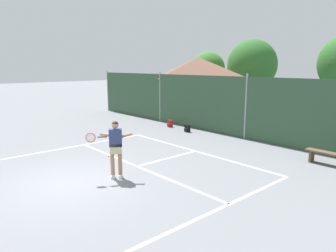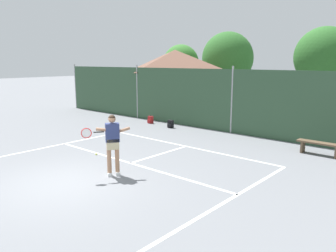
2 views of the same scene
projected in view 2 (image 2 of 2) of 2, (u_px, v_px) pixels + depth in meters
ground_plane at (66, 183)px, 9.45m from camera, size 120.00×120.00×0.00m
court_markings at (85, 177)px, 9.93m from camera, size 8.30×11.10×0.01m
chainlink_fence at (232, 101)px, 15.80m from camera, size 26.09×0.09×3.18m
clubhouse_building at (175, 80)px, 22.57m from camera, size 6.37×5.37×4.14m
tennis_player at (112, 140)px, 9.88m from camera, size 0.76×1.28×1.85m
tennis_ball at (96, 154)px, 12.27m from camera, size 0.07×0.07×0.07m
backpack_red at (150, 120)px, 18.45m from camera, size 0.30×0.27×0.46m
backpack_black at (170, 124)px, 17.21m from camera, size 0.29×0.25×0.46m
courtside_bench at (320, 145)px, 12.20m from camera, size 1.60×0.36×0.48m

